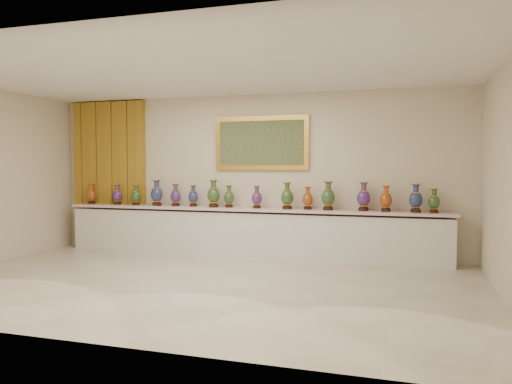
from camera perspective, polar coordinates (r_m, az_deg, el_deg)
ground at (r=7.25m, az=-6.71°, el=-10.36°), size 8.00×8.00×0.00m
room at (r=10.39m, az=-14.00°, el=2.49°), size 8.00×8.00×8.00m
counter at (r=9.26m, az=-1.02°, el=-4.68°), size 7.28×0.48×0.90m
vase_0 at (r=10.72m, az=-18.29°, el=-0.29°), size 0.25×0.25×0.42m
vase_1 at (r=10.37m, az=-15.59°, el=-0.37°), size 0.19×0.19×0.41m
vase_2 at (r=10.13m, az=-13.55°, el=-0.44°), size 0.24×0.24×0.40m
vase_3 at (r=9.87m, az=-11.27°, el=-0.23°), size 0.28×0.28×0.50m
vase_4 at (r=9.74m, az=-9.17°, el=-0.45°), size 0.22×0.22×0.43m
vase_5 at (r=9.60m, az=-7.18°, el=-0.55°), size 0.21×0.21×0.41m
vase_6 at (r=9.36m, az=-4.88°, el=-0.34°), size 0.31×0.31×0.51m
vase_7 at (r=9.31m, az=-3.09°, el=-0.62°), size 0.22×0.22×0.41m
vase_8 at (r=9.11m, az=0.10°, el=-0.70°), size 0.21×0.21×0.41m
vase_9 at (r=8.93m, az=3.59°, el=-0.57°), size 0.28×0.28×0.48m
vase_10 at (r=8.92m, az=5.92°, el=-0.81°), size 0.24×0.24×0.41m
vase_11 at (r=8.81m, az=8.25°, el=-0.58°), size 0.28×0.28×0.51m
vase_12 at (r=8.79m, az=12.20°, el=-0.65°), size 0.28×0.28×0.50m
vase_13 at (r=8.73m, az=14.63°, el=-0.86°), size 0.24×0.24×0.44m
vase_14 at (r=8.71m, az=17.80°, el=-0.81°), size 0.29×0.29×0.48m
vase_15 at (r=8.71m, az=19.68°, el=-1.06°), size 0.24×0.24×0.41m
label_card at (r=9.82m, az=-11.63°, el=-1.56°), size 0.10×0.06×0.00m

